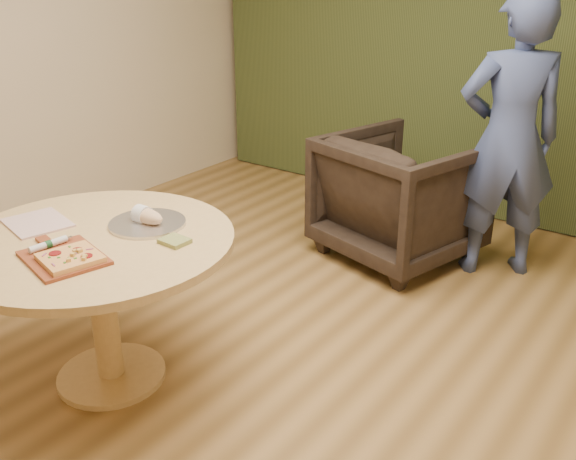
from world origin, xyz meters
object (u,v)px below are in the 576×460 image
at_px(bread_roll, 145,216).
at_px(pizza_paddle, 63,257).
at_px(serving_tray, 147,223).
at_px(person_standing, 509,139).
at_px(flatbread_pizza, 70,258).
at_px(cutlery_roll, 48,244).
at_px(armchair, 401,191).
at_px(pedestal_table, 98,266).

bearing_deg(bread_roll, pizza_paddle, -90.10).
relative_size(serving_tray, person_standing, 0.20).
relative_size(flatbread_pizza, serving_tray, 0.75).
height_order(flatbread_pizza, cutlery_roll, flatbread_pizza).
relative_size(pizza_paddle, bread_roll, 2.44).
relative_size(serving_tray, armchair, 0.38).
relative_size(cutlery_roll, bread_roll, 1.03).
bearing_deg(pedestal_table, person_standing, 64.51).
distance_m(flatbread_pizza, serving_tray, 0.47).
bearing_deg(person_standing, armchair, -20.55).
distance_m(flatbread_pizza, bread_roll, 0.47).
height_order(cutlery_roll, person_standing, person_standing).
height_order(bread_roll, armchair, armchair).
height_order(bread_roll, person_standing, person_standing).
bearing_deg(cutlery_roll, serving_tray, 80.41).
bearing_deg(flatbread_pizza, person_standing, 69.20).
distance_m(armchair, person_standing, 0.75).
height_order(serving_tray, person_standing, person_standing).
bearing_deg(pedestal_table, armchair, 77.24).
xyz_separation_m(cutlery_roll, serving_tray, (0.12, 0.44, -0.02)).
bearing_deg(bread_roll, armchair, 77.70).
distance_m(pedestal_table, cutlery_roll, 0.27).
bearing_deg(person_standing, bread_roll, 27.03).
xyz_separation_m(armchair, person_standing, (0.60, 0.17, 0.42)).
bearing_deg(serving_tray, pedestal_table, -108.08).
height_order(cutlery_roll, armchair, armchair).
bearing_deg(bread_roll, cutlery_roll, -104.51).
bearing_deg(armchair, bread_roll, 92.45).
relative_size(pedestal_table, pizza_paddle, 2.64).
bearing_deg(pizza_paddle, bread_roll, 104.49).
relative_size(pedestal_table, serving_tray, 3.50).
bearing_deg(serving_tray, flatbread_pizza, -83.15).
xyz_separation_m(pedestal_table, flatbread_pizza, (0.14, -0.22, 0.17)).
relative_size(flatbread_pizza, armchair, 0.29).
distance_m(pizza_paddle, armchair, 2.36).
xyz_separation_m(pizza_paddle, person_standing, (1.01, 2.47, 0.12)).
xyz_separation_m(serving_tray, bread_roll, (-0.01, 0.00, 0.04)).
distance_m(cutlery_roll, bread_roll, 0.46).
bearing_deg(pizza_paddle, pedestal_table, 122.79).
distance_m(pizza_paddle, serving_tray, 0.46).
xyz_separation_m(pizza_paddle, serving_tray, (0.01, 0.46, -0.00)).
xyz_separation_m(bread_roll, armchair, (0.40, 1.85, -0.33)).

